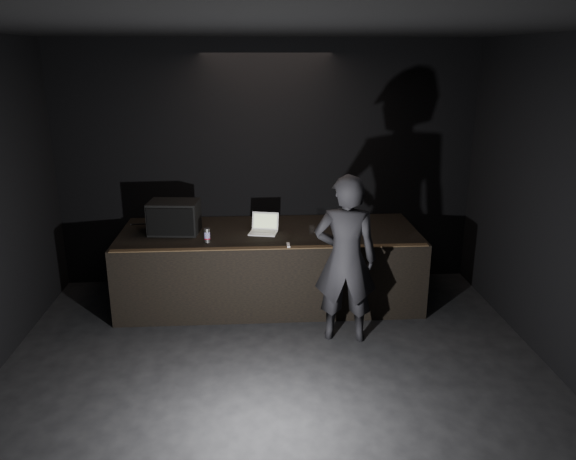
# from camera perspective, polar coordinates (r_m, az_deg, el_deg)

# --- Properties ---
(ground) EXTENTS (7.00, 7.00, 0.00)m
(ground) POSITION_cam_1_polar(r_m,az_deg,el_deg) (5.56, -0.88, -18.68)
(ground) COLOR black
(ground) RESTS_ON ground
(room_walls) EXTENTS (6.10, 7.10, 3.52)m
(room_walls) POSITION_cam_1_polar(r_m,az_deg,el_deg) (4.66, -1.00, 1.84)
(room_walls) COLOR black
(room_walls) RESTS_ON ground
(stage_riser) EXTENTS (4.00, 1.50, 1.00)m
(stage_riser) POSITION_cam_1_polar(r_m,az_deg,el_deg) (7.74, -1.86, -3.63)
(stage_riser) COLOR black
(stage_riser) RESTS_ON ground
(riser_lip) EXTENTS (3.92, 0.10, 0.01)m
(riser_lip) POSITION_cam_1_polar(r_m,az_deg,el_deg) (6.90, -1.72, -1.82)
(riser_lip) COLOR brown
(riser_lip) RESTS_ON stage_riser
(stage_monitor) EXTENTS (0.68, 0.53, 0.43)m
(stage_monitor) POSITION_cam_1_polar(r_m,az_deg,el_deg) (7.59, -11.49, 1.28)
(stage_monitor) COLOR black
(stage_monitor) RESTS_ON stage_riser
(cable) EXTENTS (0.96, 0.12, 0.02)m
(cable) POSITION_cam_1_polar(r_m,az_deg,el_deg) (8.09, -12.33, 0.72)
(cable) COLOR black
(cable) RESTS_ON stage_riser
(laptop) EXTENTS (0.42, 0.39, 0.25)m
(laptop) POSITION_cam_1_polar(r_m,az_deg,el_deg) (7.51, -2.44, 0.26)
(laptop) COLOR white
(laptop) RESTS_ON stage_riser
(beer_can) EXTENTS (0.08, 0.08, 0.18)m
(beer_can) POSITION_cam_1_polar(r_m,az_deg,el_deg) (7.16, -8.22, -0.55)
(beer_can) COLOR silver
(beer_can) RESTS_ON stage_riser
(plastic_cup) EXTENTS (0.08, 0.08, 0.11)m
(plastic_cup) POSITION_cam_1_polar(r_m,az_deg,el_deg) (7.46, 2.46, 0.06)
(plastic_cup) COLOR white
(plastic_cup) RESTS_ON stage_riser
(wii_remote) EXTENTS (0.04, 0.15, 0.03)m
(wii_remote) POSITION_cam_1_polar(r_m,az_deg,el_deg) (6.95, 0.03, -1.57)
(wii_remote) COLOR silver
(wii_remote) RESTS_ON stage_riser
(person) EXTENTS (0.80, 0.59, 2.01)m
(person) POSITION_cam_1_polar(r_m,az_deg,el_deg) (6.54, 5.86, -2.97)
(person) COLOR black
(person) RESTS_ON ground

